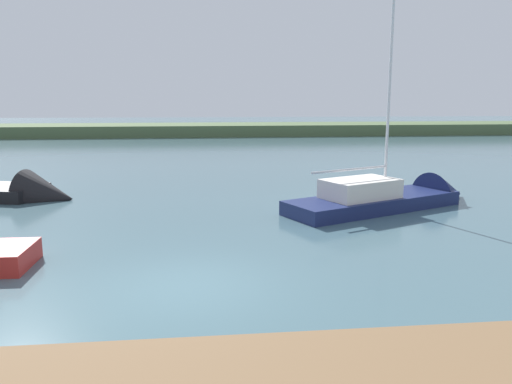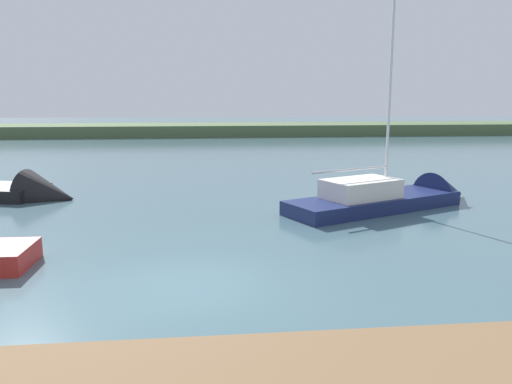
{
  "view_description": "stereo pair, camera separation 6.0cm",
  "coord_description": "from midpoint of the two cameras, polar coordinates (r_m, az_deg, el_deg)",
  "views": [
    {
      "loc": [
        -0.41,
        10.34,
        4.0
      ],
      "look_at": [
        -1.93,
        -3.61,
        1.36
      ],
      "focal_mm": 35.04,
      "sensor_mm": 36.0,
      "label": 1
    },
    {
      "loc": [
        -0.47,
        10.34,
        4.0
      ],
      "look_at": [
        -1.93,
        -3.61,
        1.36
      ],
      "focal_mm": 35.04,
      "sensor_mm": 36.0,
      "label": 2
    }
  ],
  "objects": [
    {
      "name": "ground_plane",
      "position": [
        11.1,
        -8.22,
        -10.6
      ],
      "size": [
        200.0,
        200.0,
        0.0
      ],
      "primitive_type": "plane",
      "color": "#42606B"
    },
    {
      "name": "far_shoreline",
      "position": [
        56.22,
        -6.72,
        6.48
      ],
      "size": [
        180.0,
        8.0,
        2.4
      ],
      "primitive_type": "cube",
      "color": "#4C603D",
      "rests_on": "ground_plane"
    },
    {
      "name": "sailboat_mid_channel",
      "position": [
        19.64,
        15.93,
        -0.86
      ],
      "size": [
        8.43,
        5.32,
        9.43
      ],
      "rotation": [
        0.0,
        0.0,
        3.57
      ],
      "color": "navy",
      "rests_on": "ground_plane"
    }
  ]
}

